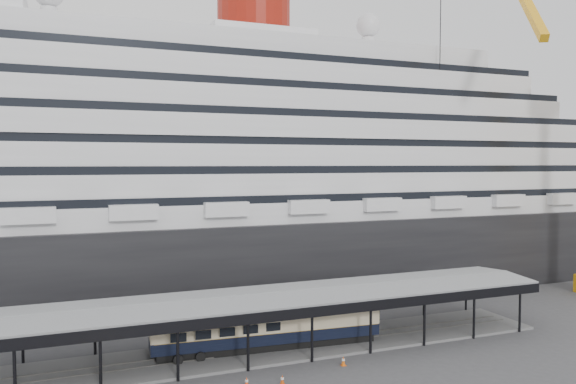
# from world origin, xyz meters

# --- Properties ---
(ground) EXTENTS (200.00, 200.00, 0.00)m
(ground) POSITION_xyz_m (0.00, 0.00, 0.00)
(ground) COLOR #3D3D40
(ground) RESTS_ON ground
(cruise_ship) EXTENTS (130.00, 30.00, 43.90)m
(cruise_ship) POSITION_xyz_m (0.05, 32.00, 18.35)
(cruise_ship) COLOR black
(cruise_ship) RESTS_ON ground
(platform_canopy) EXTENTS (56.00, 9.18, 5.30)m
(platform_canopy) POSITION_xyz_m (0.00, 5.00, 2.36)
(platform_canopy) COLOR slate
(platform_canopy) RESTS_ON ground
(pullman_carriage) EXTENTS (21.24, 4.29, 20.71)m
(pullman_carriage) POSITION_xyz_m (0.34, 5.00, 2.53)
(pullman_carriage) COLOR black
(pullman_carriage) RESTS_ON ground
(traffic_cone_left) EXTENTS (0.53, 0.53, 0.79)m
(traffic_cone_left) POSITION_xyz_m (-1.30, -2.81, 0.39)
(traffic_cone_left) COLOR #D2480B
(traffic_cone_left) RESTS_ON ground
(traffic_cone_mid) EXTENTS (0.47, 0.47, 0.79)m
(traffic_cone_mid) POSITION_xyz_m (-4.01, -2.23, 0.39)
(traffic_cone_mid) COLOR #F84D0D
(traffic_cone_mid) RESTS_ON ground
(traffic_cone_right) EXTENTS (0.44, 0.44, 0.82)m
(traffic_cone_right) POSITION_xyz_m (4.98, -0.92, 0.41)
(traffic_cone_right) COLOR #E75D0C
(traffic_cone_right) RESTS_ON ground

